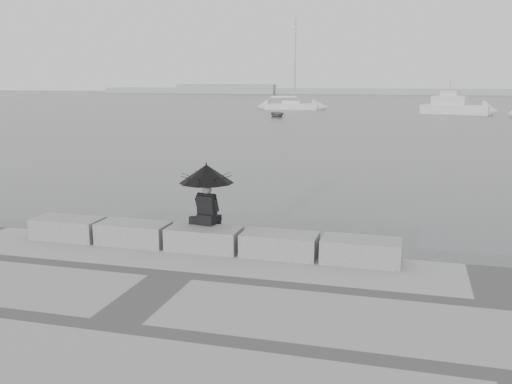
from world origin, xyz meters
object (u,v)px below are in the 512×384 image
(seated_person, at_px, (206,180))
(motor_cruiser, at_px, (456,107))
(sailboat_left, at_px, (291,106))
(dinghy, at_px, (277,114))

(seated_person, distance_m, motor_cruiser, 63.28)
(sailboat_left, relative_size, motor_cruiser, 1.52)
(seated_person, distance_m, dinghy, 53.44)
(seated_person, relative_size, sailboat_left, 0.11)
(motor_cruiser, distance_m, dinghy, 22.51)
(seated_person, xyz_separation_m, motor_cruiser, (9.30, 62.58, -1.12))
(sailboat_left, distance_m, dinghy, 16.15)
(motor_cruiser, xyz_separation_m, dinghy, (-20.02, -10.26, -0.60))
(sailboat_left, height_order, dinghy, sailboat_left)
(sailboat_left, distance_m, motor_cruiser, 22.48)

